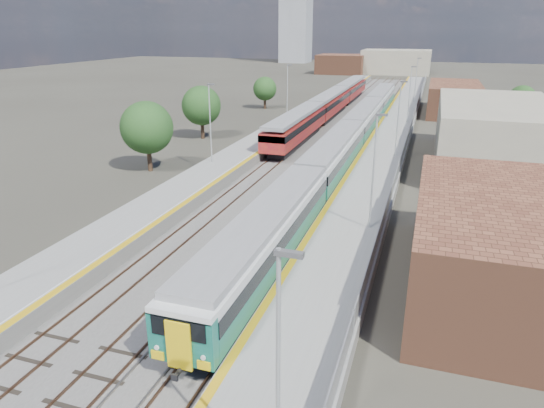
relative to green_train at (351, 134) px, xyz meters
The scene contains 12 objects.
ground 5.19m from the green_train, 108.61° to the left, with size 320.00×320.00×0.00m, color #47443A.
ballast_bed 8.20m from the green_train, 118.34° to the left, with size 10.50×155.00×0.06m, color #565451.
tracks 9.43m from the green_train, 110.06° to the left, with size 8.96×160.00×0.17m.
platform_right 8.08m from the green_train, 61.43° to the left, with size 4.70×155.00×8.52m.
platform_left 12.74m from the green_train, 146.64° to the left, with size 4.30×155.00×8.52m.
buildings 95.48m from the green_train, 101.91° to the left, with size 72.00×185.50×40.00m.
green_train is the anchor object (origin of this frame).
red_train 23.50m from the green_train, 107.33° to the left, with size 2.93×59.34×3.69m.
tree_a 22.12m from the green_train, 143.21° to the right, with size 5.05×5.05×6.84m.
tree_b 19.40m from the green_train, behind, with size 4.89×4.89×6.63m.
tree_c 33.56m from the green_train, 125.55° to the left, with size 4.03×4.03×5.46m.
tree_d 34.38m from the green_train, 52.82° to the left, with size 3.97×3.97×5.38m.
Camera 1 is at (9.63, -7.78, 13.35)m, focal length 32.00 mm.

